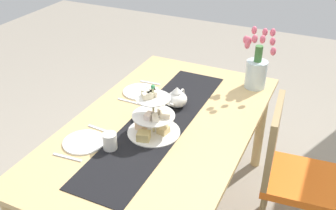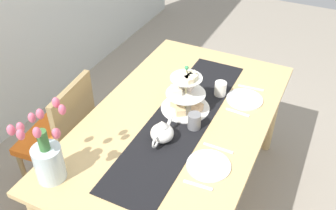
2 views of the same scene
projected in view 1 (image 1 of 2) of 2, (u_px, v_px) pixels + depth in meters
The scene contains 14 objects.
dining_table at pixel (162, 137), 2.33m from camera, with size 1.75×1.01×0.75m.
chair_left at pixel (289, 169), 2.30m from camera, with size 0.46×0.46×0.91m.
table_runner at pixel (159, 123), 2.29m from camera, with size 1.41×0.34×0.00m, color black.
tiered_cake_stand at pixel (153, 119), 2.15m from camera, with size 0.30×0.30×0.30m.
teapot at pixel (177, 98), 2.42m from camera, with size 0.24×0.13×0.14m.
tulip_vase at pixel (257, 68), 2.61m from camera, with size 0.26×0.23×0.42m.
dinner_plate_left at pixel (140, 91), 2.61m from camera, with size 0.23×0.23×0.01m, color white.
fork_left at pixel (150, 83), 2.73m from camera, with size 0.02×0.15×0.01m, color silver.
knife_left at pixel (129, 101), 2.50m from camera, with size 0.01×0.17×0.01m, color silver.
dinner_plate_right at pixel (84, 142), 2.12m from camera, with size 0.23×0.23×0.01m, color white.
fork_right at pixel (99, 129), 2.23m from camera, with size 0.02×0.15×0.01m, color silver.
knife_right at pixel (67, 157), 2.00m from camera, with size 0.01×0.17×0.01m, color silver.
mug_grey at pixel (147, 109), 2.33m from camera, with size 0.08×0.08×0.10m, color slate.
mug_white_text at pixel (110, 141), 2.05m from camera, with size 0.08×0.08×0.10m, color white.
Camera 1 is at (1.71, 0.84, 2.00)m, focal length 41.47 mm.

